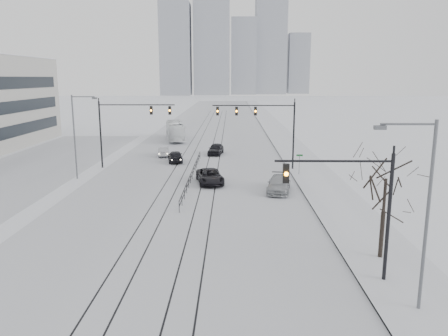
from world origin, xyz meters
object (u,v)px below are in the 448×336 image
sedan_nb_far (216,149)px  box_truck (175,131)px  sedan_sb_outer (164,152)px  sedan_sb_inner (175,156)px  traffic_mast_near (359,200)px  sedan_nb_front (210,177)px  bare_tree (385,187)px  sedan_nb_right (279,184)px

sedan_nb_far → box_truck: size_ratio=0.40×
sedan_sb_outer → sedan_sb_inner: bearing=110.5°
traffic_mast_near → box_truck: (-16.39, 53.97, -2.96)m
sedan_sb_inner → box_truck: box_truck is taller
sedan_sb_outer → traffic_mast_near: bearing=106.6°
sedan_nb_front → box_truck: bearing=92.7°
bare_tree → sedan_sb_outer: (-18.40, 34.97, -3.84)m
bare_tree → sedan_nb_far: (-11.20, 36.47, -3.71)m
traffic_mast_near → sedan_sb_inner: (-13.82, 33.67, -3.81)m
traffic_mast_near → box_truck: size_ratio=0.61×
traffic_mast_near → sedan_nb_front: (-8.79, 22.06, -3.82)m
traffic_mast_near → sedan_nb_far: 40.61m
sedan_sb_inner → box_truck: (-2.58, 20.30, 0.85)m
sedan_sb_inner → traffic_mast_near: bearing=102.2°
sedan_nb_front → traffic_mast_near: bearing=-79.0°
sedan_sb_outer → sedan_nb_right: 23.72m
sedan_sb_inner → sedan_nb_front: size_ratio=0.83×
box_truck → sedan_nb_far: bearing=107.1°
sedan_sb_inner → sedan_nb_right: sedan_sb_inner is taller
bare_tree → box_truck: bare_tree is taller
sedan_sb_outer → sedan_nb_front: bearing=108.1°
sedan_sb_inner → sedan_sb_outer: sedan_sb_inner is taller
sedan_sb_outer → sedan_nb_right: bearing=119.9°
bare_tree → sedan_sb_inner: bearing=117.9°
sedan_nb_right → box_truck: (-14.39, 35.15, 0.86)m
bare_tree → sedan_nb_right: 16.84m
bare_tree → sedan_nb_far: bearing=107.1°
traffic_mast_near → box_truck: bearing=106.9°
bare_tree → sedan_sb_outer: bare_tree is taller
sedan_nb_right → sedan_nb_far: sedan_nb_far is taller
traffic_mast_near → sedan_sb_outer: traffic_mast_near is taller
box_truck → traffic_mast_near: bearing=96.3°
bare_tree → box_truck: 54.40m
traffic_mast_near → sedan_sb_outer: size_ratio=1.79×
bare_tree → box_truck: bearing=110.3°
traffic_mast_near → bare_tree: 3.85m
traffic_mast_near → sedan_nb_right: (-2.01, 18.82, -3.81)m
sedan_sb_inner → sedan_nb_far: size_ratio=0.97×
traffic_mast_near → sedan_nb_front: 24.05m
traffic_mast_near → sedan_nb_front: traffic_mast_near is taller
sedan_nb_front → bare_tree: bearing=-70.3°
sedan_nb_right → box_truck: bearing=122.1°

